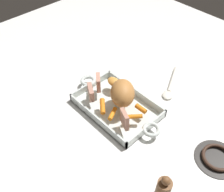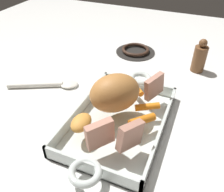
% 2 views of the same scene
% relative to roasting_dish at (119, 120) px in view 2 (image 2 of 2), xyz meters
% --- Properties ---
extents(ground_plane, '(2.02, 2.02, 0.00)m').
position_rel_roasting_dish_xyz_m(ground_plane, '(0.00, 0.00, -0.01)').
color(ground_plane, white).
extents(roasting_dish, '(0.45, 0.23, 0.04)m').
position_rel_roasting_dish_xyz_m(roasting_dish, '(0.00, 0.00, 0.00)').
color(roasting_dish, silver).
rests_on(roasting_dish, ground_plane).
extents(pork_roast, '(0.16, 0.16, 0.10)m').
position_rel_roasting_dish_xyz_m(pork_roast, '(0.01, 0.02, 0.08)').
color(pork_roast, '#BC7A3D').
rests_on(pork_roast, roasting_dish).
extents(roast_slice_outer, '(0.06, 0.05, 0.07)m').
position_rel_roasting_dish_xyz_m(roast_slice_outer, '(-0.12, 0.00, 0.06)').
color(roast_slice_outer, tan).
rests_on(roast_slice_outer, roasting_dish).
extents(roast_slice_thick, '(0.07, 0.05, 0.07)m').
position_rel_roasting_dish_xyz_m(roast_slice_thick, '(0.10, -0.06, 0.06)').
color(roast_slice_thick, tan).
rests_on(roast_slice_thick, roasting_dish).
extents(roast_slice_thin, '(0.07, 0.05, 0.07)m').
position_rel_roasting_dish_xyz_m(roast_slice_thin, '(-0.09, -0.06, 0.06)').
color(roast_slice_thin, tan).
rests_on(roast_slice_thin, roasting_dish).
extents(baby_carrot_long, '(0.05, 0.07, 0.02)m').
position_rel_roasting_dish_xyz_m(baby_carrot_long, '(0.04, -0.06, 0.04)').
color(baby_carrot_long, orange).
rests_on(baby_carrot_long, roasting_dish).
extents(baby_carrot_northeast, '(0.05, 0.06, 0.02)m').
position_rel_roasting_dish_xyz_m(baby_carrot_northeast, '(0.11, -0.01, 0.04)').
color(baby_carrot_northeast, orange).
rests_on(baby_carrot_northeast, roasting_dish).
extents(baby_carrot_northwest, '(0.05, 0.02, 0.02)m').
position_rel_roasting_dish_xyz_m(baby_carrot_northwest, '(0.10, 0.04, 0.04)').
color(baby_carrot_northwest, orange).
rests_on(baby_carrot_northwest, roasting_dish).
extents(baby_carrot_short, '(0.07, 0.06, 0.03)m').
position_rel_roasting_dish_xyz_m(baby_carrot_short, '(-0.02, -0.07, 0.04)').
color(baby_carrot_short, orange).
rests_on(baby_carrot_short, roasting_dish).
extents(potato_corner, '(0.06, 0.04, 0.03)m').
position_rel_roasting_dish_xyz_m(potato_corner, '(-0.09, 0.06, 0.04)').
color(potato_corner, gold).
rests_on(potato_corner, roasting_dish).
extents(stove_burner_rear, '(0.16, 0.16, 0.02)m').
position_rel_roasting_dish_xyz_m(stove_burner_rear, '(0.42, 0.09, -0.00)').
color(stove_burner_rear, '#282623').
rests_on(stove_burner_rear, ground_plane).
extents(serving_spoon, '(0.13, 0.22, 0.02)m').
position_rel_roasting_dish_xyz_m(serving_spoon, '(0.08, 0.27, -0.00)').
color(serving_spoon, white).
rests_on(serving_spoon, ground_plane).
extents(pepper_mill, '(0.05, 0.05, 0.12)m').
position_rel_roasting_dish_xyz_m(pepper_mill, '(0.37, -0.16, 0.04)').
color(pepper_mill, brown).
rests_on(pepper_mill, ground_plane).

